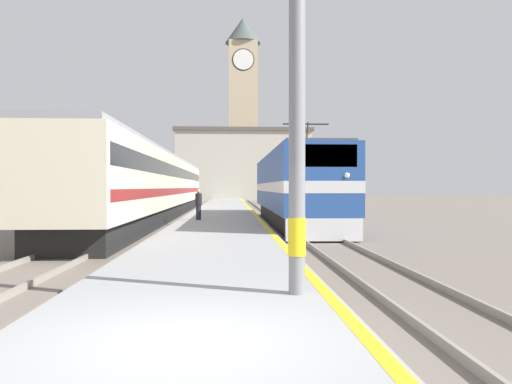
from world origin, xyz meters
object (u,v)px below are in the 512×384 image
person_on_platform (199,204)px  locomotive_train (293,188)px  catenary_mast (302,14)px  passenger_train (157,185)px  clock_tower (243,103)px

person_on_platform → locomotive_train: bearing=6.0°
catenary_mast → person_on_platform: (-2.77, 17.97, -3.58)m
passenger_train → locomotive_train: bearing=-36.5°
passenger_train → catenary_mast: 25.24m
locomotive_train → person_on_platform: (-4.97, -0.52, -0.83)m
catenary_mast → person_on_platform: size_ratio=5.64×
passenger_train → catenary_mast: catenary_mast is taller
passenger_train → clock_tower: bearing=82.3°
locomotive_train → clock_tower: size_ratio=0.60×
passenger_train → clock_tower: size_ratio=1.28×
locomotive_train → catenary_mast: size_ratio=2.02×
passenger_train → catenary_mast: bearing=-76.6°
locomotive_train → clock_tower: bearing=91.3°
catenary_mast → locomotive_train: bearing=83.2°
passenger_train → catenary_mast: (5.80, -24.43, 2.58)m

